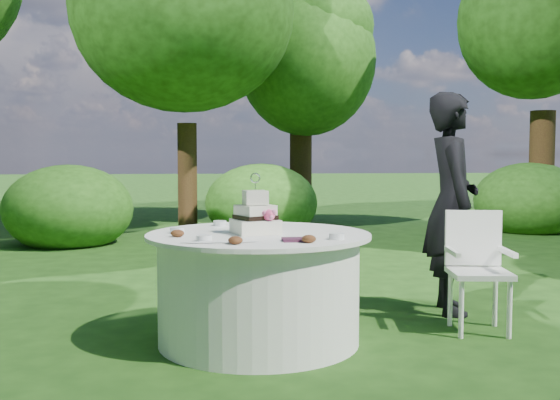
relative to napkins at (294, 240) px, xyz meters
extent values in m
plane|color=#183A10|center=(-0.19, 0.44, -0.78)|extent=(80.00, 80.00, 0.00)
cube|color=#461E35|center=(0.00, 0.00, 0.00)|extent=(0.14, 0.14, 0.02)
ellipsoid|color=white|center=(-0.47, -0.03, 0.00)|extent=(0.48, 0.07, 0.01)
imported|color=black|center=(1.47, 1.15, 0.13)|extent=(0.53, 0.72, 1.83)
cylinder|color=silver|center=(-0.19, 0.44, -0.41)|extent=(1.40, 1.40, 0.74)
cylinder|color=silver|center=(-0.19, 0.44, -0.02)|extent=(1.56, 1.56, 0.03)
cube|color=white|center=(-0.21, 0.42, 0.04)|extent=(0.35, 0.35, 0.10)
cube|color=silver|center=(-0.21, 0.42, 0.14)|extent=(0.30, 0.30, 0.10)
cube|color=silver|center=(-0.21, 0.42, 0.24)|extent=(0.18, 0.18, 0.10)
cube|color=black|center=(-0.21, 0.42, 0.11)|extent=(0.32, 0.32, 0.03)
sphere|color=#E04279|center=(-0.12, 0.32, 0.13)|extent=(0.08, 0.08, 0.08)
cylinder|color=silver|center=(-0.21, 0.42, 0.32)|extent=(0.01, 0.01, 0.05)
torus|color=silver|center=(-0.21, 0.42, 0.38)|extent=(0.07, 0.02, 0.07)
cube|color=silver|center=(1.45, 0.52, -0.34)|extent=(0.48, 0.48, 0.04)
cube|color=silver|center=(1.48, 0.71, -0.10)|extent=(0.42, 0.10, 0.42)
cylinder|color=white|center=(1.26, 0.37, -0.57)|extent=(0.04, 0.04, 0.42)
cylinder|color=white|center=(1.60, 0.33, -0.57)|extent=(0.04, 0.04, 0.42)
cylinder|color=white|center=(1.31, 0.71, -0.57)|extent=(0.04, 0.04, 0.42)
cylinder|color=silver|center=(1.65, 0.67, -0.57)|extent=(0.04, 0.04, 0.42)
cube|color=white|center=(1.25, 0.55, -0.18)|extent=(0.09, 0.38, 0.04)
cube|color=white|center=(1.65, 0.49, -0.18)|extent=(0.09, 0.38, 0.04)
cylinder|color=white|center=(-0.45, 0.93, 0.01)|extent=(0.10, 0.10, 0.04)
cylinder|color=white|center=(-0.56, 0.05, 0.01)|extent=(0.10, 0.10, 0.04)
cylinder|color=white|center=(0.29, 0.06, 0.01)|extent=(0.10, 0.10, 0.04)
cylinder|color=white|center=(-0.75, 0.50, 0.01)|extent=(0.10, 0.10, 0.04)
ellipsoid|color=#562D16|center=(-0.37, -0.11, 0.02)|extent=(0.09, 0.09, 0.05)
ellipsoid|color=#562D16|center=(0.08, -0.09, 0.02)|extent=(0.09, 0.09, 0.05)
ellipsoid|color=#562D16|center=(-0.74, 0.29, 0.02)|extent=(0.09, 0.09, 0.05)
camera|label=1|loc=(-0.53, -4.07, 0.54)|focal=42.00mm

